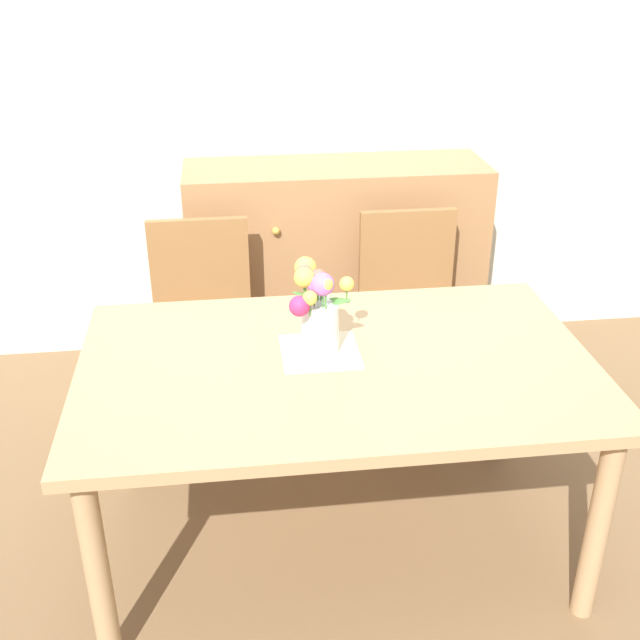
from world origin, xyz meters
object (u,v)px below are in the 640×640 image
at_px(chair_left, 202,313).
at_px(flower_vase, 317,306).
at_px(chair_right, 410,301).
at_px(dresser, 335,266).
at_px(dining_table, 337,383).

height_order(chair_left, flower_vase, flower_vase).
relative_size(chair_right, dresser, 0.64).
height_order(dining_table, chair_left, chair_left).
relative_size(chair_left, chair_right, 1.00).
bearing_deg(chair_right, dresser, -61.22).
height_order(chair_right, flower_vase, flower_vase).
bearing_deg(dining_table, chair_left, 117.83).
height_order(chair_right, dresser, dresser).
xyz_separation_m(chair_right, dresser, (-0.26, 0.48, -0.02)).
bearing_deg(dresser, flower_vase, -100.91).
bearing_deg(dining_table, flower_vase, 132.70).
relative_size(chair_right, flower_vase, 3.03).
height_order(dining_table, chair_right, chair_right).
height_order(dining_table, dresser, dresser).
height_order(dining_table, flower_vase, flower_vase).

